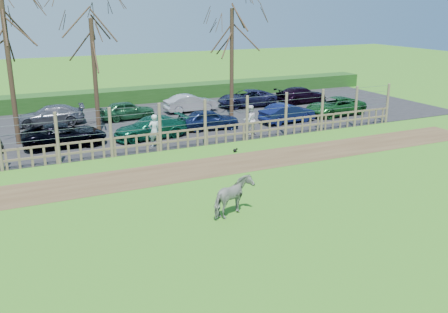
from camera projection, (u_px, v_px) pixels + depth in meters
name	position (u px, v px, depth m)	size (l,w,h in m)	color
ground	(228.00, 205.00, 18.72)	(120.00, 120.00, 0.00)	#4F9F2C
dirt_strip	(185.00, 171.00, 22.61)	(34.00, 2.80, 0.01)	brown
asphalt	(128.00, 124.00, 31.25)	(44.00, 13.00, 0.04)	#232326
hedge	(103.00, 98.00, 37.15)	(46.00, 2.00, 1.10)	#1E4716
fence	(160.00, 136.00, 25.40)	(30.16, 0.16, 2.50)	brown
tree_left	(6.00, 38.00, 25.23)	(4.80, 4.80, 7.88)	#3D2B1E
tree_mid	(93.00, 48.00, 28.15)	(4.80, 4.80, 6.83)	#3D2B1E
tree_right	(232.00, 36.00, 32.15)	(4.80, 4.80, 7.35)	#3D2B1E
zebra	(233.00, 197.00, 17.64)	(0.76, 1.66, 1.40)	gray
visitor_a	(154.00, 131.00, 26.06)	(0.63, 0.41, 1.72)	silver
visitor_b	(250.00, 120.00, 28.44)	(0.84, 0.65, 1.72)	silver
crow	(235.00, 150.00, 25.43)	(0.25, 0.19, 0.20)	black
car_2	(64.00, 135.00, 26.27)	(1.99, 4.32, 1.20)	black
car_3	(150.00, 128.00, 27.82)	(1.68, 4.13, 1.20)	#0D4C36
car_4	(209.00, 119.00, 29.79)	(1.42, 3.52, 1.20)	#0F1A41
car_5	(287.00, 113.00, 31.51)	(1.27, 3.64, 1.20)	#10194C
car_6	(335.00, 106.00, 33.62)	(1.99, 4.32, 1.20)	#1C5923
car_9	(50.00, 115.00, 30.87)	(1.68, 4.13, 1.20)	#585A65
car_10	(127.00, 110.00, 32.38)	(1.42, 3.52, 1.20)	#215831
car_11	(190.00, 103.00, 34.69)	(1.27, 3.64, 1.20)	#B7B2B6
car_12	(247.00, 98.00, 36.51)	(1.99, 4.32, 1.20)	#1B1B3C
car_13	(301.00, 95.00, 37.80)	(1.68, 4.13, 1.20)	black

